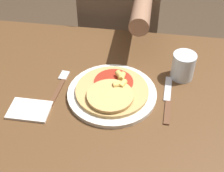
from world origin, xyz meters
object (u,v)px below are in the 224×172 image
object	(u,v)px
knife	(168,100)
plate	(112,93)
dining_table	(97,123)
fork	(60,85)
pizza	(112,91)
person_diner	(122,13)
drinking_glass	(183,66)

from	to	relation	value
knife	plate	bearing A→B (deg)	-179.43
dining_table	knife	size ratio (longest dim) A/B	4.81
dining_table	fork	bearing A→B (deg)	161.56
fork	plate	bearing A→B (deg)	-6.09
dining_table	pizza	distance (m)	0.15
person_diner	dining_table	bearing A→B (deg)	-90.66
fork	knife	xyz separation A→B (m)	(0.36, -0.02, -0.00)
knife	person_diner	xyz separation A→B (m)	(-0.22, 0.58, -0.02)
fork	drinking_glass	size ratio (longest dim) A/B	1.89
plate	drinking_glass	distance (m)	0.26
plate	knife	distance (m)	0.18
plate	fork	size ratio (longest dim) A/B	1.66
dining_table	fork	size ratio (longest dim) A/B	6.02
fork	pizza	bearing A→B (deg)	-7.55
person_diner	fork	bearing A→B (deg)	-104.04
drinking_glass	dining_table	bearing A→B (deg)	-150.72
pizza	knife	xyz separation A→B (m)	(0.18, 0.01, -0.02)
pizza	dining_table	bearing A→B (deg)	-157.99
drinking_glass	pizza	bearing A→B (deg)	-149.24
fork	knife	world-z (taller)	same
pizza	drinking_glass	xyz separation A→B (m)	(0.23, 0.13, 0.02)
dining_table	pizza	xyz separation A→B (m)	(0.05, 0.02, 0.14)
dining_table	drinking_glass	world-z (taller)	drinking_glass
drinking_glass	plate	bearing A→B (deg)	-150.27
fork	person_diner	distance (m)	0.58
knife	drinking_glass	size ratio (longest dim) A/B	2.36
plate	pizza	xyz separation A→B (m)	(0.00, -0.00, 0.02)
plate	knife	size ratio (longest dim) A/B	1.32
dining_table	fork	world-z (taller)	fork
plate	pizza	bearing A→B (deg)	-77.25
dining_table	plate	world-z (taller)	plate
dining_table	person_diner	size ratio (longest dim) A/B	0.86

